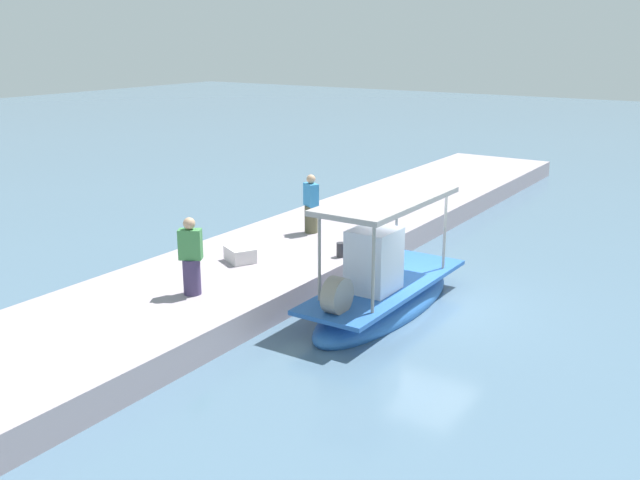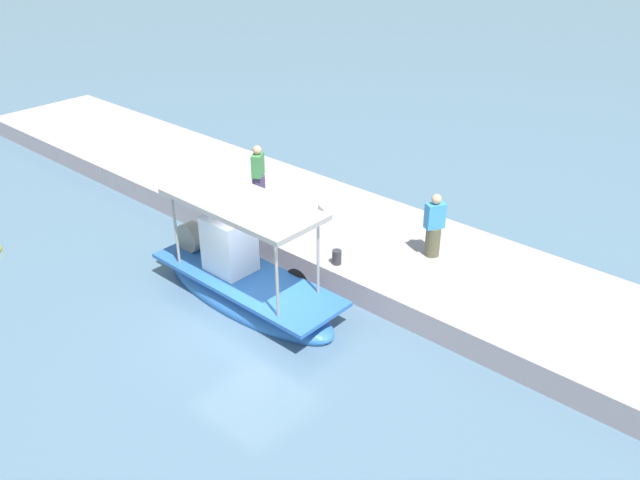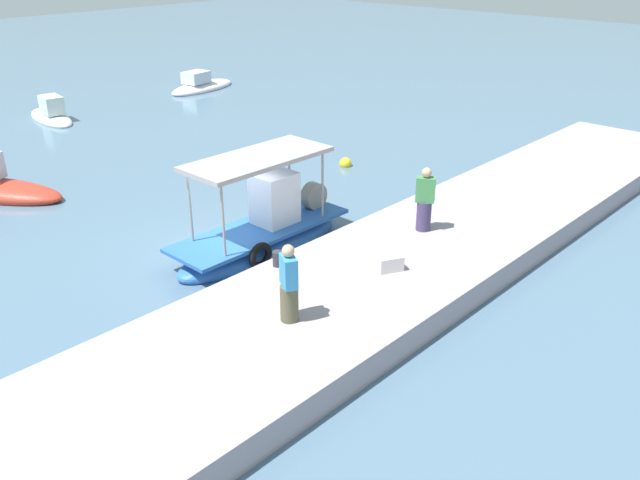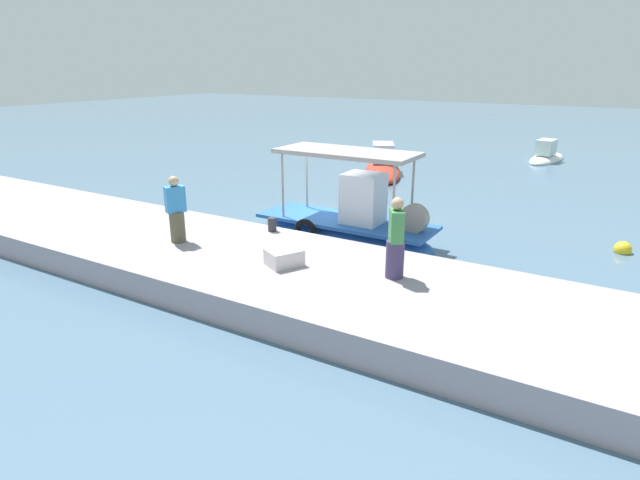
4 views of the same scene
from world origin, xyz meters
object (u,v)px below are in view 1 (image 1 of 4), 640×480
Objects in this scene: mooring_bollard at (341,250)px; fisherman_by_crate at (191,260)px; main_fishing_boat at (383,291)px; fisherman_near_bollard at (311,207)px; cargo_crate at (240,254)px.

fisherman_by_crate is at bearing -17.55° from mooring_bollard.
main_fishing_boat is 3.23× the size of fisherman_near_bollard.
main_fishing_boat reaches higher than fisherman_near_bollard.
cargo_crate is at bearing -48.12° from mooring_bollard.
main_fishing_boat is at bearing 53.74° from fisherman_near_bollard.
cargo_crate is at bearing -165.68° from fisherman_by_crate.
mooring_bollard is 0.50× the size of cargo_crate.
fisherman_near_bollard is 2.60m from mooring_bollard.
main_fishing_boat is 2.42m from mooring_bollard.
fisherman_near_bollard reaches higher than cargo_crate.
main_fishing_boat is 14.69× the size of mooring_bollard.
mooring_bollard reaches higher than cargo_crate.
fisherman_near_bollard is at bearing -173.51° from fisherman_by_crate.
fisherman_near_bollard is at bearing -126.26° from main_fishing_boat.
fisherman_by_crate reaches higher than mooring_bollard.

